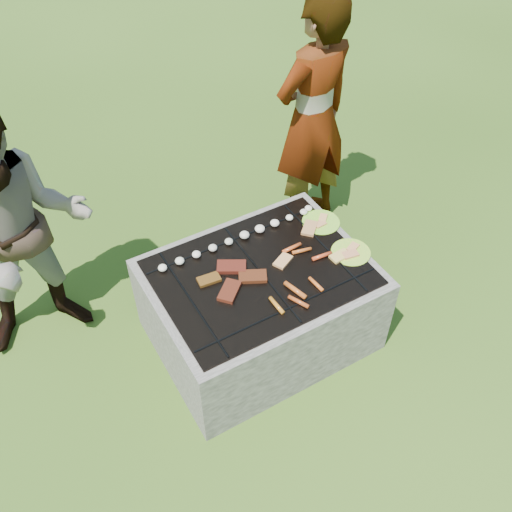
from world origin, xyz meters
The scene contains 10 objects.
lawn centered at (0.00, 0.00, 0.00)m, with size 60.00×60.00×0.00m, color #264411.
fire_pit centered at (0.00, 0.00, 0.28)m, with size 1.30×1.00×0.62m.
mushrooms centered at (0.04, 0.30, 0.63)m, with size 1.10×0.07×0.04m.
pork_slabs centered at (-0.16, 0.03, 0.62)m, with size 0.39×0.33×0.03m.
sausages centered at (0.17, -0.16, 0.62)m, with size 0.52×0.46×0.03m.
bread_on_grate centered at (0.38, 0.02, 0.62)m, with size 0.45×0.42×0.02m.
plate_far centered at (0.56, 0.18, 0.61)m, with size 0.32×0.32×0.03m.
plate_near centered at (0.56, -0.14, 0.61)m, with size 0.28×0.28×0.03m.
cook centered at (0.93, 0.86, 0.90)m, with size 0.65×0.43×1.79m, color gray.
bystander centered at (-1.14, 0.74, 0.85)m, with size 0.83×0.64×1.70m, color gray.
Camera 1 is at (-1.18, -1.97, 3.07)m, focal length 40.00 mm.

